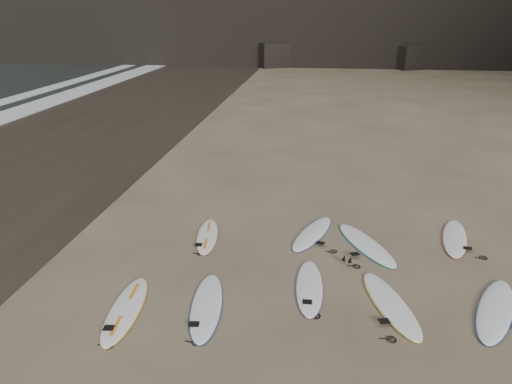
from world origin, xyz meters
TOP-DOWN VIEW (x-y plane):
  - ground at (0.00, 0.00)m, footprint 240.00×240.00m
  - wet_sand at (-13.00, 10.00)m, footprint 12.00×200.00m
  - surfboard_0 at (-4.32, -1.08)m, footprint 0.82×2.60m
  - surfboard_1 at (-2.69, -0.74)m, footprint 0.93×2.65m
  - surfboard_2 at (-0.59, 0.31)m, footprint 0.67×2.46m
  - surfboard_3 at (1.13, -0.17)m, footprint 1.36×2.71m
  - surfboard_4 at (3.24, -0.10)m, footprint 1.66×2.75m
  - surfboard_5 at (-3.43, 2.60)m, footprint 0.85×2.32m
  - surfboard_6 at (-0.59, 3.14)m, footprint 1.39×2.56m
  - surfboard_7 at (0.83, 2.63)m, footprint 1.76×2.75m
  - surfboard_8 at (3.24, 3.35)m, footprint 1.15×2.61m

SIDE VIEW (x-z plane):
  - ground at x=0.00m, z-range 0.00..0.00m
  - wet_sand at x=-13.00m, z-range 0.00..0.01m
  - surfboard_5 at x=-3.43m, z-range 0.00..0.08m
  - surfboard_2 at x=-0.59m, z-range 0.00..0.09m
  - surfboard_6 at x=-0.59m, z-range 0.00..0.09m
  - surfboard_8 at x=3.24m, z-range 0.00..0.09m
  - surfboard_0 at x=-4.32m, z-range 0.00..0.09m
  - surfboard_1 at x=-2.69m, z-range 0.00..0.09m
  - surfboard_3 at x=1.13m, z-range 0.00..0.09m
  - surfboard_4 at x=3.24m, z-range 0.00..0.10m
  - surfboard_7 at x=0.83m, z-range 0.00..0.10m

